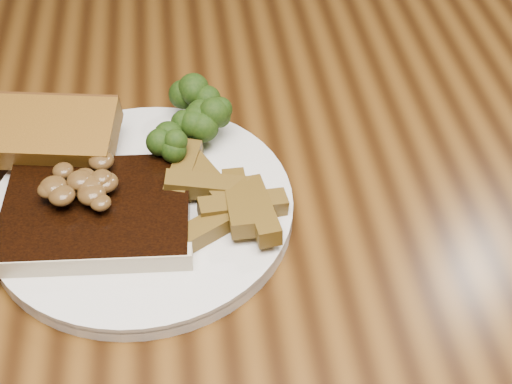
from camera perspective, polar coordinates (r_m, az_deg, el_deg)
dining_table at (r=0.68m, az=-1.51°, el=-7.44°), size 1.60×0.90×0.75m
chair_far at (r=1.38m, az=-9.64°, el=11.51°), size 0.50×0.50×0.82m
plate at (r=0.62m, az=-9.03°, el=-1.43°), size 0.28×0.28×0.01m
steak at (r=0.60m, az=-12.57°, el=-1.66°), size 0.16×0.13×0.02m
steak_bone at (r=0.56m, az=-12.72°, el=-5.62°), size 0.15×0.02×0.02m
mushroom_pile at (r=0.59m, az=-13.42°, el=0.65°), size 0.07×0.07×0.03m
garlic_bread at (r=0.66m, az=-15.92°, el=3.23°), size 0.13×0.08×0.03m
potato_wedges at (r=0.60m, az=-2.53°, el=0.20°), size 0.09×0.09×0.02m
broccoli_cluster at (r=0.64m, az=-4.44°, el=4.70°), size 0.08×0.08×0.04m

